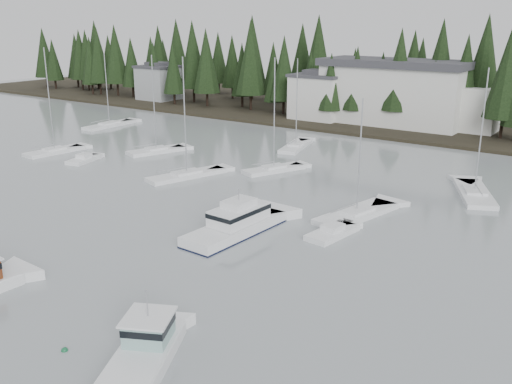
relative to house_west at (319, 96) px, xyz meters
The scene contains 19 objects.
far_shore_land 25.88m from the house_west, 45.00° to the left, with size 240.00×54.00×1.00m, color black.
conifer_treeline 19.87m from the house_west, 21.25° to the left, with size 200.00×22.00×20.00m, color black, non-canonical shape.
house_west is the anchor object (origin of this frame).
house_far_west 42.05m from the house_west, behind, with size 8.48×7.42×8.25m.
harbor_inn 15.45m from the house_west, 12.52° to the left, with size 29.50×11.50×10.90m.
cabin_cruiser_center 58.34m from the house_west, 67.78° to the right, with size 3.87×10.95×4.64m.
lobster_boat_teal 78.69m from the house_west, 67.70° to the right, with size 6.16×8.55×4.52m.
sailboat_0 37.03m from the house_west, 69.22° to the right, with size 5.31×8.33×14.22m.
sailboat_1 47.28m from the house_west, 111.85° to the right, with size 3.45×8.51×14.89m.
sailboat_2 23.48m from the house_west, 68.70° to the right, with size 4.83×9.58×13.25m.
sailboat_3 52.46m from the house_west, 56.76° to the right, with size 4.92×10.17×11.74m.
sailboat_5 47.40m from the house_west, 40.27° to the right, with size 6.88×10.34×13.89m.
sailboat_6 36.09m from the house_west, 99.79° to the right, with size 5.28×8.63×13.91m.
sailboat_7 37.48m from the house_west, 136.98° to the right, with size 3.15×10.41×12.85m.
sailboat_9 43.21m from the house_west, 81.87° to the right, with size 5.31×10.22×14.49m.
runabout_0 45.84m from the house_west, 102.91° to the right, with size 3.43×5.56×1.42m.
runabout_1 57.64m from the house_west, 59.54° to the right, with size 2.88×5.65×1.42m.
mooring_buoy_green 78.51m from the house_west, 71.30° to the right, with size 0.40×0.40×0.40m, color #145933.
mooring_buoy_dark 78.45m from the house_west, 68.99° to the right, with size 0.35×0.35×0.35m, color black.
Camera 1 is at (32.25, -12.09, 18.04)m, focal length 40.00 mm.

